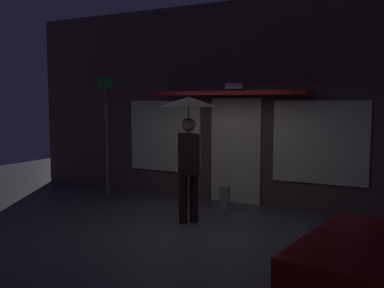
# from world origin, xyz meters

# --- Properties ---
(ground_plane) EXTENTS (18.00, 18.00, 0.00)m
(ground_plane) POSITION_xyz_m (0.00, 0.00, 0.00)
(ground_plane) COLOR #423F44
(building_facade) EXTENTS (10.66, 1.00, 4.21)m
(building_facade) POSITION_xyz_m (-0.00, 2.34, 2.09)
(building_facade) COLOR brown
(building_facade) RESTS_ON ground
(person_with_umbrella) EXTENTS (1.06, 1.06, 2.21)m
(person_with_umbrella) POSITION_xyz_m (-0.14, 0.32, 1.68)
(person_with_umbrella) COLOR black
(person_with_umbrella) RESTS_ON ground
(street_sign_post) EXTENTS (0.40, 0.07, 2.80)m
(street_sign_post) POSITION_xyz_m (-2.86, 1.50, 1.57)
(street_sign_post) COLOR #595B60
(street_sign_post) RESTS_ON ground
(sidewalk_bollard) EXTENTS (0.21, 0.21, 0.50)m
(sidewalk_bollard) POSITION_xyz_m (0.08, 1.42, 0.25)
(sidewalk_bollard) COLOR #9E998E
(sidewalk_bollard) RESTS_ON ground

